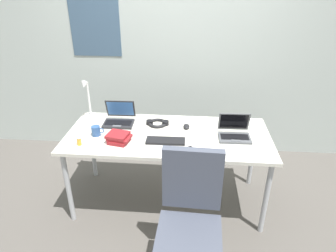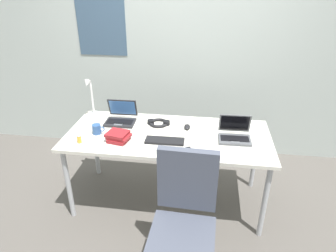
{
  "view_description": "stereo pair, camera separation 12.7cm",
  "coord_description": "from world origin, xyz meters",
  "px_view_note": "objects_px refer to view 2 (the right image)",
  "views": [
    {
      "loc": [
        0.2,
        -2.35,
        2.01
      ],
      "look_at": [
        0.0,
        0.0,
        0.82
      ],
      "focal_mm": 32.2,
      "sensor_mm": 36.0,
      "label": 1
    },
    {
      "loc": [
        0.33,
        -2.33,
        2.01
      ],
      "look_at": [
        0.0,
        0.0,
        0.82
      ],
      "focal_mm": 32.2,
      "sensor_mm": 36.0,
      "label": 2
    }
  ],
  "objects_px": {
    "laptop_near_lamp": "(121,118)",
    "cell_phone": "(190,152)",
    "laptop_center": "(235,134)",
    "office_chair": "(183,233)",
    "pill_bottle": "(79,138)",
    "computer_mouse": "(187,127)",
    "headphones": "(159,123)",
    "coffee_mug": "(97,129)",
    "desk_lamp": "(91,98)",
    "external_keyboard": "(165,141)",
    "book_stack": "(118,136)"
  },
  "relations": [
    {
      "from": "cell_phone",
      "to": "coffee_mug",
      "type": "xyz_separation_m",
      "value": [
        -0.84,
        0.2,
        0.04
      ]
    },
    {
      "from": "desk_lamp",
      "to": "computer_mouse",
      "type": "distance_m",
      "value": 0.99
    },
    {
      "from": "laptop_center",
      "to": "cell_phone",
      "type": "bearing_deg",
      "value": -142.83
    },
    {
      "from": "computer_mouse",
      "to": "office_chair",
      "type": "distance_m",
      "value": 1.0
    },
    {
      "from": "laptop_near_lamp",
      "to": "pill_bottle",
      "type": "distance_m",
      "value": 0.5
    },
    {
      "from": "headphones",
      "to": "book_stack",
      "type": "xyz_separation_m",
      "value": [
        -0.29,
        -0.35,
        0.02
      ]
    },
    {
      "from": "laptop_center",
      "to": "office_chair",
      "type": "xyz_separation_m",
      "value": [
        -0.36,
        -0.79,
        -0.38
      ]
    },
    {
      "from": "headphones",
      "to": "office_chair",
      "type": "bearing_deg",
      "value": -71.17
    },
    {
      "from": "external_keyboard",
      "to": "coffee_mug",
      "type": "relative_size",
      "value": 2.92
    },
    {
      "from": "desk_lamp",
      "to": "headphones",
      "type": "xyz_separation_m",
      "value": [
        0.69,
        -0.1,
        -0.18
      ]
    },
    {
      "from": "book_stack",
      "to": "coffee_mug",
      "type": "xyz_separation_m",
      "value": [
        -0.22,
        0.09,
        0.01
      ]
    },
    {
      "from": "pill_bottle",
      "to": "coffee_mug",
      "type": "distance_m",
      "value": 0.2
    },
    {
      "from": "desk_lamp",
      "to": "office_chair",
      "type": "bearing_deg",
      "value": -46.48
    },
    {
      "from": "laptop_near_lamp",
      "to": "cell_phone",
      "type": "xyz_separation_m",
      "value": [
        0.7,
        -0.46,
        -0.04
      ]
    },
    {
      "from": "laptop_near_lamp",
      "to": "pill_bottle",
      "type": "bearing_deg",
      "value": -118.15
    },
    {
      "from": "laptop_near_lamp",
      "to": "cell_phone",
      "type": "relative_size",
      "value": 2.09
    },
    {
      "from": "laptop_center",
      "to": "cell_phone",
      "type": "distance_m",
      "value": 0.46
    },
    {
      "from": "computer_mouse",
      "to": "office_chair",
      "type": "height_order",
      "value": "office_chair"
    },
    {
      "from": "pill_bottle",
      "to": "cell_phone",
      "type": "bearing_deg",
      "value": -1.56
    },
    {
      "from": "computer_mouse",
      "to": "headphones",
      "type": "distance_m",
      "value": 0.28
    },
    {
      "from": "computer_mouse",
      "to": "coffee_mug",
      "type": "distance_m",
      "value": 0.81
    },
    {
      "from": "computer_mouse",
      "to": "cell_phone",
      "type": "relative_size",
      "value": 0.71
    },
    {
      "from": "pill_bottle",
      "to": "book_stack",
      "type": "height_order",
      "value": "pill_bottle"
    },
    {
      "from": "coffee_mug",
      "to": "laptop_center",
      "type": "bearing_deg",
      "value": 3.54
    },
    {
      "from": "laptop_near_lamp",
      "to": "laptop_center",
      "type": "relative_size",
      "value": 1.04
    },
    {
      "from": "laptop_near_lamp",
      "to": "office_chair",
      "type": "relative_size",
      "value": 0.29
    },
    {
      "from": "desk_lamp",
      "to": "book_stack",
      "type": "bearing_deg",
      "value": -48.49
    },
    {
      "from": "computer_mouse",
      "to": "desk_lamp",
      "type": "bearing_deg",
      "value": 167.41
    },
    {
      "from": "laptop_near_lamp",
      "to": "office_chair",
      "type": "xyz_separation_m",
      "value": [
        0.7,
        -0.98,
        -0.38
      ]
    },
    {
      "from": "external_keyboard",
      "to": "book_stack",
      "type": "xyz_separation_m",
      "value": [
        -0.39,
        -0.03,
        0.03
      ]
    },
    {
      "from": "external_keyboard",
      "to": "office_chair",
      "type": "xyz_separation_m",
      "value": [
        0.23,
        -0.66,
        -0.35
      ]
    },
    {
      "from": "desk_lamp",
      "to": "pill_bottle",
      "type": "height_order",
      "value": "desk_lamp"
    },
    {
      "from": "cell_phone",
      "to": "laptop_center",
      "type": "bearing_deg",
      "value": 5.43
    },
    {
      "from": "cell_phone",
      "to": "desk_lamp",
      "type": "bearing_deg",
      "value": 119.61
    },
    {
      "from": "laptop_center",
      "to": "book_stack",
      "type": "bearing_deg",
      "value": -170.21
    },
    {
      "from": "external_keyboard",
      "to": "cell_phone",
      "type": "height_order",
      "value": "external_keyboard"
    },
    {
      "from": "book_stack",
      "to": "coffee_mug",
      "type": "distance_m",
      "value": 0.24
    },
    {
      "from": "laptop_near_lamp",
      "to": "external_keyboard",
      "type": "relative_size",
      "value": 0.86
    },
    {
      "from": "office_chair",
      "to": "headphones",
      "type": "bearing_deg",
      "value": 108.83
    },
    {
      "from": "laptop_near_lamp",
      "to": "cell_phone",
      "type": "distance_m",
      "value": 0.84
    },
    {
      "from": "desk_lamp",
      "to": "office_chair",
      "type": "xyz_separation_m",
      "value": [
        1.02,
        -1.07,
        -0.54
      ]
    },
    {
      "from": "cell_phone",
      "to": "pill_bottle",
      "type": "height_order",
      "value": "pill_bottle"
    },
    {
      "from": "laptop_center",
      "to": "computer_mouse",
      "type": "relative_size",
      "value": 2.86
    },
    {
      "from": "desk_lamp",
      "to": "external_keyboard",
      "type": "distance_m",
      "value": 0.91
    },
    {
      "from": "pill_bottle",
      "to": "laptop_center",
      "type": "bearing_deg",
      "value": 10.91
    },
    {
      "from": "laptop_center",
      "to": "laptop_near_lamp",
      "type": "bearing_deg",
      "value": 169.94
    },
    {
      "from": "laptop_near_lamp",
      "to": "computer_mouse",
      "type": "distance_m",
      "value": 0.64
    },
    {
      "from": "computer_mouse",
      "to": "headphones",
      "type": "bearing_deg",
      "value": 165.98
    },
    {
      "from": "computer_mouse",
      "to": "office_chair",
      "type": "xyz_separation_m",
      "value": [
        0.06,
        -0.93,
        -0.36
      ]
    },
    {
      "from": "desk_lamp",
      "to": "laptop_center",
      "type": "relative_size",
      "value": 1.46
    }
  ]
}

